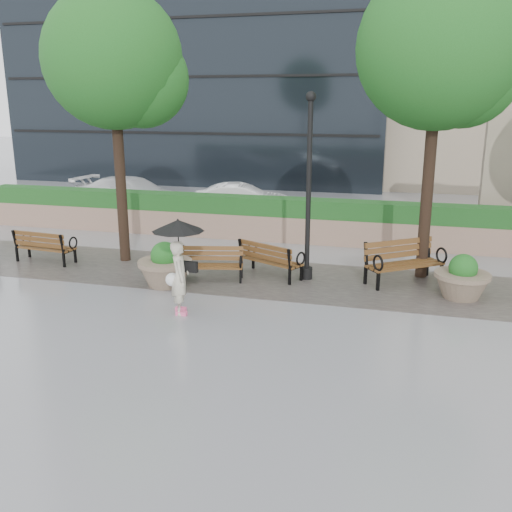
% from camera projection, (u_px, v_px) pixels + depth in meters
% --- Properties ---
extents(ground, '(100.00, 100.00, 0.00)m').
position_uv_depth(ground, '(283.00, 327.00, 11.17)').
color(ground, gray).
rests_on(ground, ground).
extents(cobble_strip, '(28.00, 3.20, 0.01)m').
position_uv_depth(cobble_strip, '(310.00, 281.00, 13.97)').
color(cobble_strip, '#383330').
rests_on(cobble_strip, ground).
extents(hedge_wall, '(24.00, 0.80, 1.35)m').
position_uv_depth(hedge_wall, '(333.00, 222.00, 17.52)').
color(hedge_wall, '#90705D').
rests_on(hedge_wall, ground).
extents(asphalt_street, '(40.00, 7.00, 0.00)m').
position_uv_depth(asphalt_street, '(346.00, 218.00, 21.42)').
color(asphalt_street, black).
rests_on(asphalt_street, ground).
extents(bench_0, '(1.72, 0.82, 0.89)m').
position_uv_depth(bench_0, '(46.00, 253.00, 15.54)').
color(bench_0, brown).
rests_on(bench_0, ground).
extents(bench_1, '(1.62, 0.94, 0.82)m').
position_uv_depth(bench_1, '(212.00, 271.00, 13.98)').
color(bench_1, brown).
rests_on(bench_1, ground).
extents(bench_2, '(1.77, 1.32, 0.89)m').
position_uv_depth(bench_2, '(270.00, 267.00, 14.27)').
color(bench_2, brown).
rests_on(bench_2, ground).
extents(bench_3, '(1.97, 1.75, 1.03)m').
position_uv_depth(bench_3, '(404.00, 271.00, 13.77)').
color(bench_3, brown).
rests_on(bench_3, ground).
extents(planter_left, '(1.29, 1.29, 1.08)m').
position_uv_depth(planter_left, '(165.00, 269.00, 13.54)').
color(planter_left, '#7F6B56').
rests_on(planter_left, ground).
extents(planter_right, '(1.22, 1.22, 1.02)m').
position_uv_depth(planter_right, '(462.00, 281.00, 12.68)').
color(planter_right, '#7F6B56').
rests_on(planter_right, ground).
extents(lamppost, '(0.28, 0.28, 4.49)m').
position_uv_depth(lamppost, '(308.00, 200.00, 13.64)').
color(lamppost, black).
rests_on(lamppost, ground).
extents(tree_0, '(3.61, 3.54, 7.07)m').
position_uv_depth(tree_0, '(120.00, 65.00, 14.48)').
color(tree_0, black).
rests_on(tree_0, ground).
extents(tree_1, '(3.79, 3.75, 7.33)m').
position_uv_depth(tree_1, '(445.00, 54.00, 12.98)').
color(tree_1, black).
rests_on(tree_1, ground).
extents(car_left, '(4.91, 2.32, 1.38)m').
position_uv_depth(car_left, '(133.00, 195.00, 22.36)').
color(car_left, white).
rests_on(car_left, ground).
extents(car_right, '(3.95, 2.07, 1.24)m').
position_uv_depth(car_right, '(242.00, 200.00, 21.63)').
color(car_right, white).
rests_on(car_right, ground).
extents(pedestrian, '(1.07, 1.07, 1.96)m').
position_uv_depth(pedestrian, '(179.00, 257.00, 11.61)').
color(pedestrian, beige).
rests_on(pedestrian, ground).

